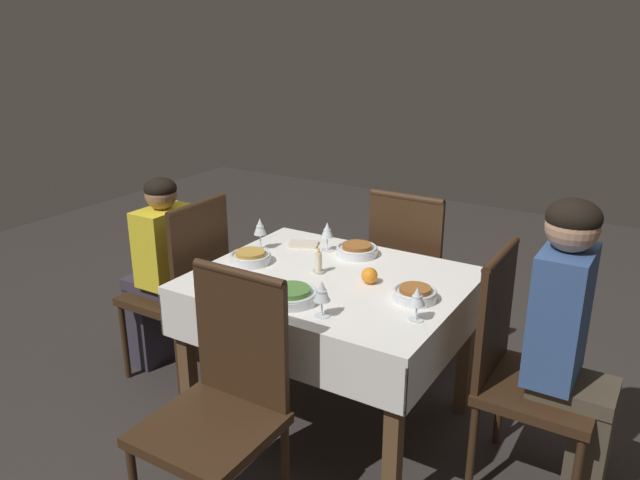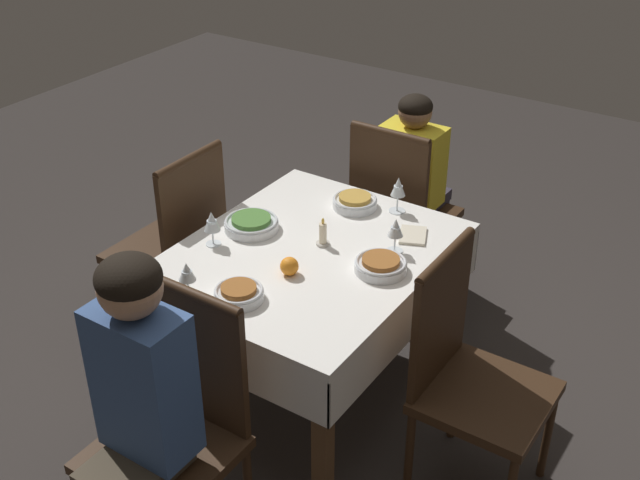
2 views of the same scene
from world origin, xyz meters
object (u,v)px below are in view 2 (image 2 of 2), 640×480
at_px(dining_table, 309,272).
at_px(candle_centerpiece, 323,236).
at_px(bowl_east, 239,293).
at_px(wine_glass_south, 212,222).
at_px(napkin_red_folded, 413,235).
at_px(wine_glass_north, 396,229).
at_px(wine_glass_west, 398,188).
at_px(chair_north, 468,369).
at_px(chair_south, 176,240).
at_px(bowl_north, 381,265).
at_px(orange_fruit, 289,266).
at_px(bowl_west, 355,202).
at_px(wine_glass_east, 187,273).
at_px(person_child_yellow, 416,184).
at_px(chair_east, 177,420).
at_px(person_adult_denim, 135,413).
at_px(bowl_south, 251,223).
at_px(chair_west, 399,208).

bearing_deg(dining_table, candle_centerpiece, 166.06).
bearing_deg(bowl_east, wine_glass_south, -126.92).
relative_size(candle_centerpiece, napkin_red_folded, 0.70).
bearing_deg(wine_glass_north, wine_glass_west, -152.98).
height_order(chair_north, wine_glass_south, chair_north).
bearing_deg(dining_table, chair_south, -91.38).
height_order(bowl_north, orange_fruit, orange_fruit).
height_order(bowl_west, orange_fruit, orange_fruit).
xyz_separation_m(wine_glass_north, napkin_red_folded, (-0.14, 0.01, -0.10)).
bearing_deg(napkin_red_folded, dining_table, -41.20).
xyz_separation_m(wine_glass_east, wine_glass_south, (-0.32, -0.16, 0.01)).
xyz_separation_m(person_child_yellow, orange_fruit, (1.20, 0.08, 0.18)).
relative_size(chair_south, bowl_west, 5.15).
bearing_deg(chair_south, chair_east, 42.38).
bearing_deg(person_child_yellow, person_adult_denim, 92.68).
xyz_separation_m(dining_table, bowl_south, (-0.02, -0.30, 0.12)).
height_order(chair_east, orange_fruit, chair_east).
bearing_deg(wine_glass_east, bowl_south, -168.45).
bearing_deg(person_child_yellow, wine_glass_north, 111.61).
height_order(chair_east, person_child_yellow, person_child_yellow).
xyz_separation_m(candle_centerpiece, orange_fruit, (0.25, 0.01, -0.01)).
relative_size(person_adult_denim, bowl_south, 5.45).
xyz_separation_m(chair_west, wine_glass_east, (1.34, -0.15, 0.30)).
relative_size(bowl_east, wine_glass_south, 1.21).
bearing_deg(orange_fruit, chair_south, -103.98).
distance_m(chair_east, candle_centerpiece, 0.96).
height_order(person_child_yellow, bowl_west, person_child_yellow).
bearing_deg(wine_glass_east, bowl_east, 114.55).
height_order(wine_glass_west, bowl_north, wine_glass_west).
relative_size(person_adult_denim, bowl_east, 6.86).
xyz_separation_m(person_child_yellow, bowl_south, (1.01, -0.25, 0.17)).
xyz_separation_m(wine_glass_west, wine_glass_south, (0.65, -0.48, -0.01)).
xyz_separation_m(chair_south, bowl_south, (0.00, 0.45, 0.23)).
distance_m(wine_glass_north, wine_glass_south, 0.72).
xyz_separation_m(bowl_west, wine_glass_south, (0.58, -0.31, 0.07)).
relative_size(chair_east, bowl_north, 4.95).
bearing_deg(chair_west, bowl_east, 91.13).
bearing_deg(wine_glass_south, bowl_west, 151.93).
height_order(bowl_north, bowl_south, same).
bearing_deg(chair_north, napkin_red_folded, 47.62).
distance_m(person_adult_denim, wine_glass_west, 1.51).
bearing_deg(chair_south, bowl_west, 119.56).
xyz_separation_m(bowl_north, bowl_south, (0.02, -0.60, -0.00)).
distance_m(dining_table, chair_north, 0.75).
xyz_separation_m(wine_glass_west, orange_fruit, (0.66, -0.10, -0.08)).
xyz_separation_m(bowl_south, napkin_red_folded, (-0.32, 0.59, -0.02)).
xyz_separation_m(bowl_east, wine_glass_south, (-0.25, -0.33, 0.07)).
distance_m(chair_south, wine_glass_east, 0.80).
relative_size(chair_east, napkin_red_folded, 5.71).
bearing_deg(bowl_east, chair_west, -178.87).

